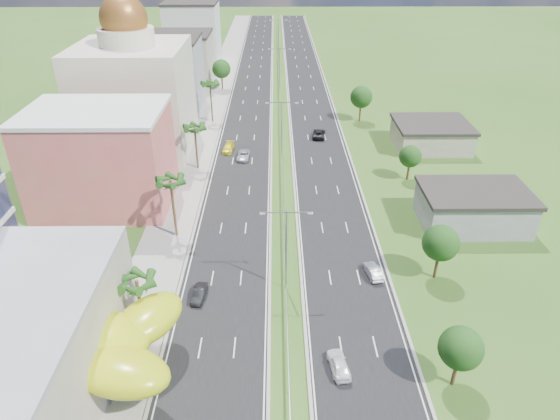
{
  "coord_description": "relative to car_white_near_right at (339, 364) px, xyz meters",
  "views": [
    {
      "loc": [
        -1.2,
        -38.66,
        39.15
      ],
      "look_at": [
        -0.65,
        17.18,
        7.0
      ],
      "focal_mm": 32.0,
      "sensor_mm": 36.0,
      "label": 1
    }
  ],
  "objects": [
    {
      "name": "ground",
      "position": [
        -5.06,
        3.07,
        -0.78
      ],
      "size": [
        500.0,
        500.0,
        0.0
      ],
      "primitive_type": "plane",
      "color": "#2D5119",
      "rests_on": "ground"
    },
    {
      "name": "road_left",
      "position": [
        -12.56,
        93.07,
        -0.76
      ],
      "size": [
        11.0,
        260.0,
        0.04
      ],
      "primitive_type": "cube",
      "color": "black",
      "rests_on": "ground"
    },
    {
      "name": "road_right",
      "position": [
        2.44,
        93.07,
        -0.76
      ],
      "size": [
        11.0,
        260.0,
        0.04
      ],
      "primitive_type": "cube",
      "color": "black",
      "rests_on": "ground"
    },
    {
      "name": "sidewalk_left",
      "position": [
        -22.06,
        93.07,
        -0.72
      ],
      "size": [
        7.0,
        260.0,
        0.12
      ],
      "primitive_type": "cube",
      "color": "gray",
      "rests_on": "ground"
    },
    {
      "name": "median_guardrail",
      "position": [
        -5.06,
        75.06,
        -0.16
      ],
      "size": [
        0.1,
        216.06,
        0.76
      ],
      "color": "gray",
      "rests_on": "ground"
    },
    {
      "name": "streetlight_median_b",
      "position": [
        -5.06,
        13.07,
        5.97
      ],
      "size": [
        6.04,
        0.25,
        11.0
      ],
      "color": "gray",
      "rests_on": "ground"
    },
    {
      "name": "streetlight_median_c",
      "position": [
        -5.06,
        53.07,
        5.97
      ],
      "size": [
        6.04,
        0.25,
        11.0
      ],
      "color": "gray",
      "rests_on": "ground"
    },
    {
      "name": "streetlight_median_d",
      "position": [
        -5.06,
        98.07,
        5.97
      ],
      "size": [
        6.04,
        0.25,
        11.0
      ],
      "color": "gray",
      "rests_on": "ground"
    },
    {
      "name": "streetlight_median_e",
      "position": [
        -5.06,
        143.07,
        5.97
      ],
      "size": [
        6.04,
        0.25,
        11.0
      ],
      "color": "gray",
      "rests_on": "ground"
    },
    {
      "name": "lime_canopy",
      "position": [
        -25.06,
        -0.93,
        4.21
      ],
      "size": [
        18.0,
        15.0,
        7.4
      ],
      "color": "#B1BD12",
      "rests_on": "ground"
    },
    {
      "name": "pink_shophouse",
      "position": [
        -33.06,
        35.07,
        6.72
      ],
      "size": [
        20.0,
        15.0,
        15.0
      ],
      "primitive_type": "cube",
      "color": "#D25657",
      "rests_on": "ground"
    },
    {
      "name": "domed_building",
      "position": [
        -33.06,
        58.07,
        10.57
      ],
      "size": [
        20.0,
        20.0,
        28.7
      ],
      "color": "beige",
      "rests_on": "ground"
    },
    {
      "name": "midrise_grey",
      "position": [
        -32.06,
        83.07,
        7.22
      ],
      "size": [
        16.0,
        15.0,
        16.0
      ],
      "primitive_type": "cube",
      "color": "gray",
      "rests_on": "ground"
    },
    {
      "name": "midrise_beige",
      "position": [
        -32.06,
        105.07,
        5.72
      ],
      "size": [
        16.0,
        15.0,
        13.0
      ],
      "primitive_type": "cube",
      "color": "gray",
      "rests_on": "ground"
    },
    {
      "name": "midrise_white",
      "position": [
        -32.06,
        128.07,
        8.22
      ],
      "size": [
        16.0,
        15.0,
        18.0
      ],
      "primitive_type": "cube",
      "color": "silver",
      "rests_on": "ground"
    },
    {
      "name": "shed_near",
      "position": [
        22.94,
        28.07,
        1.72
      ],
      "size": [
        15.0,
        10.0,
        5.0
      ],
      "primitive_type": "cube",
      "color": "gray",
      "rests_on": "ground"
    },
    {
      "name": "shed_far",
      "position": [
        24.94,
        58.07,
        1.42
      ],
      "size": [
        14.0,
        12.0,
        4.4
      ],
      "primitive_type": "cube",
      "color": "gray",
      "rests_on": "ground"
    },
    {
      "name": "palm_tree_b",
      "position": [
        -20.56,
        5.07,
        6.28
      ],
      "size": [
        3.6,
        3.6,
        8.1
      ],
      "color": "#47301C",
      "rests_on": "ground"
    },
    {
      "name": "palm_tree_c",
      "position": [
        -20.56,
        25.07,
        7.72
      ],
      "size": [
        3.6,
        3.6,
        9.6
      ],
      "color": "#47301C",
      "rests_on": "ground"
    },
    {
      "name": "palm_tree_d",
      "position": [
        -20.56,
        48.07,
        6.76
      ],
      "size": [
        3.6,
        3.6,
        8.6
      ],
      "color": "#47301C",
      "rests_on": "ground"
    },
    {
      "name": "palm_tree_e",
      "position": [
        -20.56,
        73.07,
        7.53
      ],
      "size": [
        3.6,
        3.6,
        9.4
      ],
      "color": "#47301C",
      "rests_on": "ground"
    },
    {
      "name": "leafy_tree_lfar",
      "position": [
        -20.56,
        98.07,
        4.8
      ],
      "size": [
        4.9,
        4.9,
        8.05
      ],
      "color": "#47301C",
      "rests_on": "ground"
    },
    {
      "name": "leafy_tree_ra",
      "position": [
        10.94,
        -1.93,
        4.0
      ],
      "size": [
        4.2,
        4.2,
        6.9
      ],
      "color": "#47301C",
      "rests_on": "ground"
    },
    {
      "name": "leafy_tree_rb",
      "position": [
        13.94,
        15.07,
        4.4
      ],
      "size": [
        4.55,
        4.55,
        7.47
      ],
      "color": "#47301C",
      "rests_on": "ground"
    },
    {
      "name": "leafy_tree_rc",
      "position": [
        16.94,
        43.07,
        3.59
      ],
      "size": [
        3.85,
        3.85,
        6.33
      ],
      "color": "#47301C",
      "rests_on": "ground"
    },
    {
      "name": "leafy_tree_rd",
      "position": [
        12.94,
        73.07,
        4.8
      ],
      "size": [
        4.9,
        4.9,
        8.05
      ],
      "color": "#47301C",
      "rests_on": "ground"
    },
    {
      "name": "car_dark_left",
      "position": [
        -15.49,
        11.24,
        -0.1
      ],
      "size": [
        1.78,
        4.01,
        1.28
      ],
      "primitive_type": "imported",
      "rotation": [
        0.0,
        0.0,
        -0.11
      ],
      "color": "black",
      "rests_on": "road_left"
    },
    {
      "name": "car_silver_mid_left",
      "position": [
        -12.41,
        52.16,
        -0.08
      ],
      "size": [
        2.5,
        4.91,
        1.33
      ],
      "primitive_type": "imported",
      "rotation": [
        0.0,
        0.0,
        -0.06
      ],
      "color": "#B3B6BB",
      "rests_on": "road_left"
    },
    {
      "name": "car_yellow_far_left",
      "position": [
        -15.56,
        55.91,
        -0.06
      ],
      "size": [
        2.37,
        4.86,
        1.36
      ],
      "primitive_type": "imported",
      "rotation": [
        0.0,
        0.0,
        -0.1
      ],
      "color": "yellow",
      "rests_on": "road_left"
    },
    {
      "name": "car_white_near_right",
      "position": [
        0.0,
        0.0,
        0.0
      ],
      "size": [
        2.35,
        4.55,
        1.48
      ],
      "primitive_type": "imported",
      "rotation": [
        0.0,
        0.0,
        3.28
      ],
      "color": "white",
      "rests_on": "road_right"
    },
    {
      "name": "car_silver_right",
      "position": [
        6.09,
        15.41,
        -0.05
      ],
      "size": [
        2.14,
        4.35,
        1.37
      ],
      "primitive_type": "imported",
      "rotation": [
        0.0,
        0.0,
        3.31
      ],
      "color": "#AFB3B7",
      "rests_on": "road_right"
    },
    {
      "name": "car_dark_far_right",
      "position": [
        2.93,
        63.24,
        0.02
      ],
      "size": [
        3.28,
        5.75,
        1.51
      ],
      "primitive_type": "imported",
      "rotation": [
        0.0,
        0.0,
        2.99
      ],
      "color": "black",
      "rests_on": "road_right"
    },
    {
      "name": "motorcycle",
      "position": [
        -16.03,
        12.83,
        -0.18
      ],
      "size": [
        0.63,
        1.77,
        1.11
      ],
      "primitive_type": "imported",
      "rotation": [
        0.0,
        0.0,
        -0.06
      ],
      "color": "black",
      "rests_on": "road_left"
    }
  ]
}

